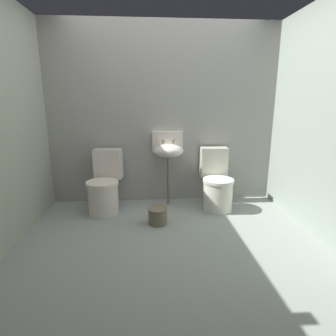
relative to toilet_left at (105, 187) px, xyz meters
The scene contains 7 objects.
ground_plane 1.23m from the toilet_left, 48.41° to the right, with size 3.49×2.85×0.08m, color gray.
wall_back 1.24m from the toilet_left, 27.23° to the left, with size 3.49×0.10×2.41m, color gray.
wall_right 2.65m from the toilet_left, 18.11° to the right, with size 0.10×2.65×2.41m, color gray.
toilet_left is the anchor object (origin of this frame).
toilet_right 1.47m from the toilet_left, ahead, with size 0.40×0.59×0.78m.
sink 0.96m from the toilet_left, 12.65° to the left, with size 0.42×0.35×0.99m.
bucket 0.83m from the toilet_left, 34.23° to the right, with size 0.24×0.24×0.20m.
Camera 1 is at (-0.21, -2.52, 1.41)m, focal length 29.08 mm.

